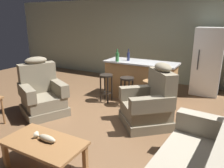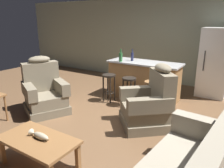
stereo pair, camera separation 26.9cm
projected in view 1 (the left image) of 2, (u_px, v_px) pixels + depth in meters
The scene contains 13 objects.
ground_plane at pixel (115, 117), 4.54m from camera, with size 12.00×12.00×0.00m.
back_wall at pixel (163, 41), 6.79m from camera, with size 12.00×0.05×2.60m.
coffee_table at pixel (44, 145), 2.90m from camera, with size 1.10×0.60×0.42m.
fish_figurine at pixel (45, 138), 2.88m from camera, with size 0.34×0.10×0.10m.
recliner_near_lamp at pixel (42, 94), 4.66m from camera, with size 1.13×1.13×1.20m.
recliner_near_island at pixel (150, 104), 4.13m from camera, with size 1.19×1.19×1.20m.
kitchen_island at pixel (140, 80), 5.54m from camera, with size 1.80×0.70×0.95m.
bar_stool_left at pixel (106, 83), 5.30m from camera, with size 0.32×0.32×0.68m.
bar_stool_middle at pixel (127, 86), 5.05m from camera, with size 0.32×0.32×0.68m.
bar_stool_right at pixel (150, 90), 4.79m from camera, with size 0.32×0.32×0.68m.
refrigerator at pixel (208, 62), 5.78m from camera, with size 0.70×0.69×1.76m.
bottle_tall_green at pixel (117, 57), 5.39m from camera, with size 0.09×0.09×0.31m.
bottle_short_amber at pixel (128, 56), 5.50m from camera, with size 0.07×0.07×0.30m.
Camera 1 is at (1.94, -3.67, 1.98)m, focal length 35.00 mm.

